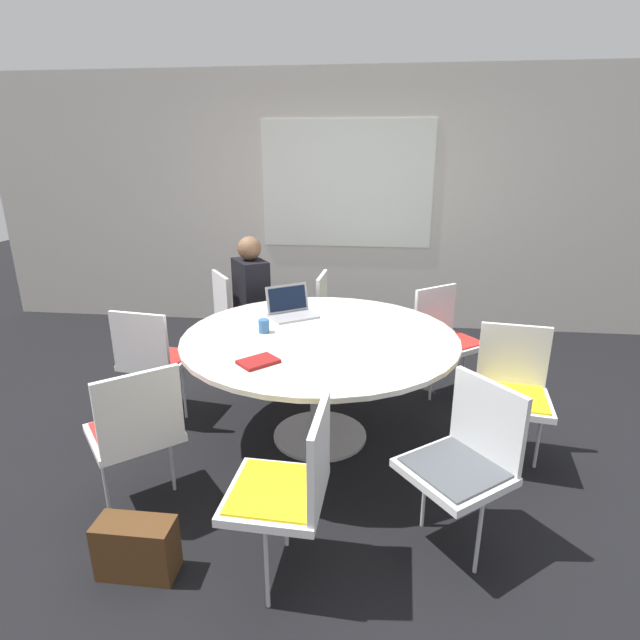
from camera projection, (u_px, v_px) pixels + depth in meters
The scene contains 16 objects.
ground_plane at pixel (320, 436), 3.46m from camera, with size 16.00×16.00×0.00m, color black.
wall_back at pixel (347, 204), 5.35m from camera, with size 8.00×0.07×2.70m.
conference_table at pixel (320, 350), 3.26m from camera, with size 1.78×1.78×0.75m.
chair_0 at pixel (236, 310), 4.54m from camera, with size 0.60×0.60×0.86m.
chair_1 at pixel (153, 354), 3.53m from camera, with size 0.49×0.48×0.86m.
chair_2 at pixel (136, 426), 2.60m from camera, with size 0.61×0.61×0.86m.
chair_3 at pixel (290, 482), 2.16m from camera, with size 0.44×0.46×0.86m.
chair_4 at pixel (466, 454), 2.36m from camera, with size 0.60×0.61×0.86m.
chair_5 at pixel (512, 385), 3.07m from camera, with size 0.50×0.48×0.86m.
chair_6 at pixel (445, 333), 3.96m from camera, with size 0.61×0.60×0.86m.
chair_7 at pixel (336, 313), 4.44m from camera, with size 0.44×0.46×0.86m.
person_0 at pixel (253, 294), 4.31m from camera, with size 0.39×0.42×1.21m.
laptop at pixel (291, 309), 3.58m from camera, with size 0.40×0.38×0.21m.
spiral_notebook at pixel (258, 362), 2.78m from camera, with size 0.25×0.25×0.02m.
coffee_cup at pixel (264, 326), 3.25m from camera, with size 0.07×0.07×0.09m.
handbag at pixel (137, 548), 2.29m from camera, with size 0.36×0.16×0.28m.
Camera 1 is at (0.35, -3.01, 1.86)m, focal length 28.00 mm.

